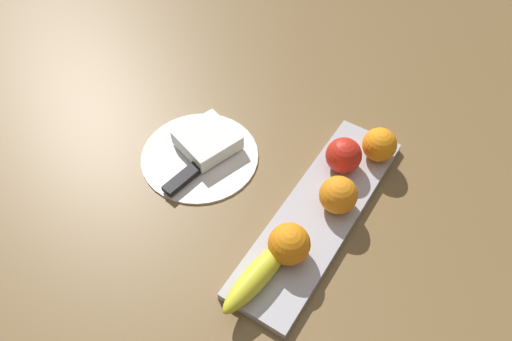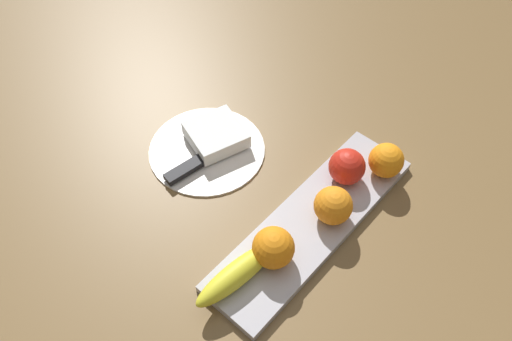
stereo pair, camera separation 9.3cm
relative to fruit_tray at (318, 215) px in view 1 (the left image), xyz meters
The scene contains 10 objects.
ground_plane 0.04m from the fruit_tray, 87.66° to the left, with size 2.40×2.40×0.00m, color brown.
fruit_tray is the anchor object (origin of this frame).
apple 0.12m from the fruit_tray, ahead, with size 0.07×0.07×0.07m, color red.
banana 0.17m from the fruit_tray, behind, with size 0.16×0.04×0.04m, color yellow.
orange_near_apple 0.05m from the fruit_tray, 34.42° to the right, with size 0.07×0.07×0.07m, color orange.
orange_near_banana 0.11m from the fruit_tray, behind, with size 0.07×0.07×0.07m, color orange.
orange_center 0.18m from the fruit_tray, 10.51° to the right, with size 0.06×0.06×0.06m, color orange.
dinner_plate 0.26m from the fruit_tray, 90.00° to the left, with size 0.23×0.23×0.01m, color white.
folded_napkin 0.26m from the fruit_tray, 83.77° to the left, with size 0.10×0.10×0.03m, color white.
knife 0.25m from the fruit_tray, 101.21° to the left, with size 0.18×0.05×0.01m.
Camera 1 is at (-0.49, -0.21, 0.78)m, focal length 36.28 mm.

